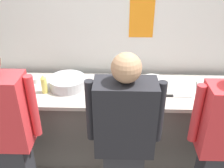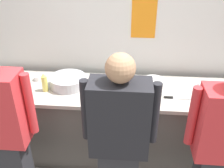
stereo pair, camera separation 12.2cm
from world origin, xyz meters
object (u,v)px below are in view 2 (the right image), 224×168
object	(u,v)px
sheet_tray	(222,94)
ramekin_red_sauce	(126,84)
chef_far_right	(222,148)
chefs_knife	(175,98)
plate_stack_rear	(154,82)
chef_center	(119,142)
deli_cup	(113,95)
mixing_bowl_steel	(68,81)
ramekin_green_sauce	(38,78)
squeeze_bottle_primary	(45,83)
plate_stack_front	(108,83)
chef_near_left	(2,132)

from	to	relation	value
sheet_tray	ramekin_red_sauce	distance (m)	0.99
chef_far_right	chefs_knife	bearing A→B (deg)	115.09
plate_stack_rear	chefs_knife	xyz separation A→B (m)	(0.20, -0.26, -0.02)
chef_center	deli_cup	size ratio (longest dim) A/B	17.12
mixing_bowl_steel	chefs_knife	xyz separation A→B (m)	(1.12, -0.16, -0.05)
chef_center	mixing_bowl_steel	size ratio (longest dim) A/B	4.21
chef_center	deli_cup	xyz separation A→B (m)	(-0.10, 0.57, 0.08)
chef_center	chef_far_right	bearing A→B (deg)	1.94
deli_cup	ramekin_red_sauce	bearing A→B (deg)	67.06
chef_center	mixing_bowl_steel	world-z (taller)	chef_center
ramekin_green_sauce	deli_cup	world-z (taller)	deli_cup
chef_far_right	squeeze_bottle_primary	world-z (taller)	chef_far_right
plate_stack_front	plate_stack_rear	world-z (taller)	plate_stack_front
plate_stack_front	squeeze_bottle_primary	distance (m)	0.66
ramekin_red_sauce	chefs_knife	world-z (taller)	ramekin_red_sauce
ramekin_red_sauce	squeeze_bottle_primary	bearing A→B (deg)	-167.97
plate_stack_rear	squeeze_bottle_primary	xyz separation A→B (m)	(-1.14, -0.22, 0.07)
chef_center	squeeze_bottle_primary	bearing A→B (deg)	139.92
squeeze_bottle_primary	deli_cup	world-z (taller)	squeeze_bottle_primary
squeeze_bottle_primary	plate_stack_rear	bearing A→B (deg)	10.95
deli_cup	chefs_knife	distance (m)	0.63
mixing_bowl_steel	deli_cup	world-z (taller)	mixing_bowl_steel
plate_stack_front	squeeze_bottle_primary	size ratio (longest dim) A/B	1.16
ramekin_green_sauce	chefs_knife	world-z (taller)	ramekin_green_sauce
chef_far_right	mixing_bowl_steel	xyz separation A→B (m)	(-1.41, 0.77, 0.11)
ramekin_green_sauce	ramekin_red_sauce	xyz separation A→B (m)	(0.99, -0.04, -0.01)
chef_far_right	sheet_tray	size ratio (longest dim) A/B	3.51
chef_center	chef_far_right	xyz separation A→B (m)	(0.82, 0.03, -0.02)
ramekin_red_sauce	chefs_knife	xyz separation A→B (m)	(0.50, -0.22, -0.01)
sheet_tray	deli_cup	xyz separation A→B (m)	(-1.10, -0.18, 0.04)
squeeze_bottle_primary	chefs_knife	bearing A→B (deg)	-1.67
plate_stack_front	mixing_bowl_steel	world-z (taller)	mixing_bowl_steel
sheet_tray	squeeze_bottle_primary	world-z (taller)	squeeze_bottle_primary
sheet_tray	chef_near_left	bearing A→B (deg)	-159.83
chef_far_right	deli_cup	xyz separation A→B (m)	(-0.91, 0.55, 0.10)
mixing_bowl_steel	ramekin_red_sauce	distance (m)	0.62
plate_stack_front	chefs_knife	size ratio (longest dim) A/B	0.85
plate_stack_rear	ramekin_green_sauce	bearing A→B (deg)	-180.00
ramekin_green_sauce	deli_cup	bearing A→B (deg)	-20.70
sheet_tray	plate_stack_front	bearing A→B (deg)	177.05
ramekin_green_sauce	chefs_knife	distance (m)	1.52
chef_far_right	ramekin_red_sauce	bearing A→B (deg)	133.53
ramekin_green_sauce	plate_stack_front	bearing A→B (deg)	-6.63
ramekin_red_sauce	plate_stack_front	bearing A→B (deg)	-165.15
ramekin_red_sauce	ramekin_green_sauce	bearing A→B (deg)	177.59
chef_near_left	plate_stack_front	world-z (taller)	chef_near_left
sheet_tray	chefs_knife	size ratio (longest dim) A/B	1.65
chef_center	plate_stack_rear	size ratio (longest dim) A/B	6.58
plate_stack_front	sheet_tray	distance (m)	1.18
chef_near_left	plate_stack_rear	xyz separation A→B (m)	(1.31, 0.88, 0.05)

